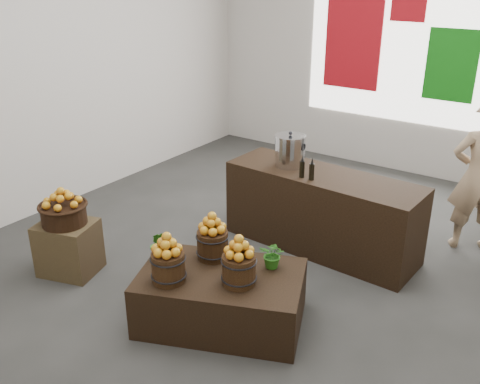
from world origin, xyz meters
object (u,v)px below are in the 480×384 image
Objects in this scene: display_table at (221,298)px; counter at (322,212)px; shopper at (479,177)px; stock_pot_left at (290,151)px; crate at (69,248)px; wicker_basket at (64,214)px.

counter reaches higher than display_table.
stock_pot_left is at bearing 1.68° from shopper.
shopper is (1.48, 2.75, 0.61)m from display_table.
crate is 4.49m from shopper.
shopper is (1.39, 1.00, 0.41)m from counter.
counter is 6.47× the size of stock_pot_left.
shopper is (3.30, 2.98, 0.58)m from crate.
crate is 2.76m from counter.
wicker_basket is (0.00, 0.00, 0.38)m from crate.
crate is 0.39× the size of display_table.
crate is 0.38m from wicker_basket.
display_table is (1.82, 0.23, -0.42)m from wicker_basket.
crate is 0.33× the size of shopper.
stock_pot_left is 0.20× the size of shopper.
display_table is at bearing 35.51° from shopper.
stock_pot_left is (1.47, 2.01, 0.78)m from crate.
counter is at bearing -2.96° from stock_pot_left.
counter is (1.91, 1.99, 0.17)m from crate.
counter is at bearing 46.06° from crate.
crate is 1.83m from display_table.
counter is (0.09, 1.76, 0.20)m from display_table.
display_table is at bearing 7.08° from wicker_basket.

